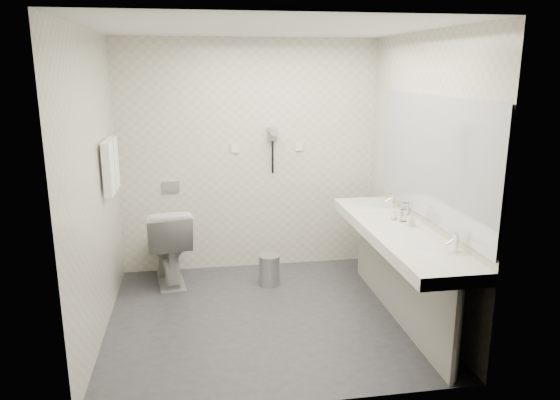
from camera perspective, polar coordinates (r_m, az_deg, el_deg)
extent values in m
plane|color=#2D2C33|center=(4.89, -1.49, -12.51)|extent=(2.80, 2.80, 0.00)
plane|color=silver|center=(4.38, -1.70, 18.13)|extent=(2.80, 2.80, 0.00)
plane|color=beige|center=(5.74, -3.34, 4.66)|extent=(2.80, 0.00, 2.80)
plane|color=beige|center=(3.23, 1.53, -2.90)|extent=(2.80, 0.00, 2.80)
plane|color=beige|center=(4.51, -19.51, 1.22)|extent=(0.00, 2.60, 2.60)
plane|color=beige|center=(4.86, 15.02, 2.44)|extent=(0.00, 2.60, 2.60)
cube|color=silver|center=(4.68, 12.58, -3.53)|extent=(0.55, 2.20, 0.10)
cube|color=gray|center=(4.84, 12.59, -8.31)|extent=(0.03, 2.15, 0.75)
cylinder|color=silver|center=(4.00, 18.63, -13.75)|extent=(0.06, 0.06, 0.75)
cylinder|color=silver|center=(5.76, 9.07, -4.44)|extent=(0.06, 0.06, 0.75)
cube|color=#B2BCC6|center=(4.64, 16.01, 4.35)|extent=(0.02, 2.20, 1.05)
ellipsoid|color=silver|center=(4.11, 15.94, -5.75)|extent=(0.40, 0.31, 0.05)
ellipsoid|color=silver|center=(5.26, 10.01, -1.06)|extent=(0.40, 0.31, 0.05)
cylinder|color=silver|center=(4.17, 18.46, -4.36)|extent=(0.04, 0.04, 0.15)
cylinder|color=silver|center=(5.30, 12.04, -0.02)|extent=(0.04, 0.04, 0.15)
imported|color=silver|center=(4.72, 13.98, -2.09)|extent=(0.05, 0.05, 0.12)
imported|color=silver|center=(4.89, 12.24, -1.65)|extent=(0.07, 0.07, 0.08)
cylinder|color=silver|center=(4.86, 13.22, -1.62)|extent=(0.07, 0.07, 0.11)
cylinder|color=silver|center=(5.08, 13.42, -0.93)|extent=(0.08, 0.08, 0.11)
imported|color=silver|center=(5.62, -12.02, -4.72)|extent=(0.56, 0.86, 0.82)
cube|color=#B2B5BA|center=(5.76, -11.72, 1.38)|extent=(0.18, 0.02, 0.12)
cylinder|color=#B2B5BA|center=(5.50, -1.17, -7.66)|extent=(0.27, 0.27, 0.30)
cylinder|color=#B2B5BA|center=(5.44, -1.17, -6.10)|extent=(0.22, 0.22, 0.02)
cylinder|color=silver|center=(4.98, -18.16, 6.01)|extent=(0.02, 0.62, 0.02)
cube|color=white|center=(4.88, -18.09, 3.24)|extent=(0.07, 0.24, 0.48)
cube|color=white|center=(5.15, -17.64, 3.82)|extent=(0.07, 0.24, 0.48)
cube|color=gray|center=(5.71, -0.83, 7.16)|extent=(0.10, 0.04, 0.14)
cylinder|color=gray|center=(5.63, -0.73, 7.38)|extent=(0.08, 0.14, 0.08)
cylinder|color=black|center=(5.73, -0.80, 4.66)|extent=(0.02, 0.02, 0.35)
cube|color=silver|center=(5.70, -4.85, 5.59)|extent=(0.09, 0.02, 0.09)
cube|color=silver|center=(5.80, 2.10, 5.77)|extent=(0.09, 0.02, 0.09)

